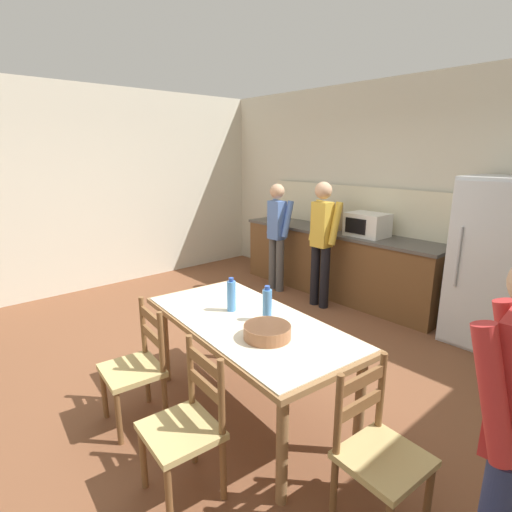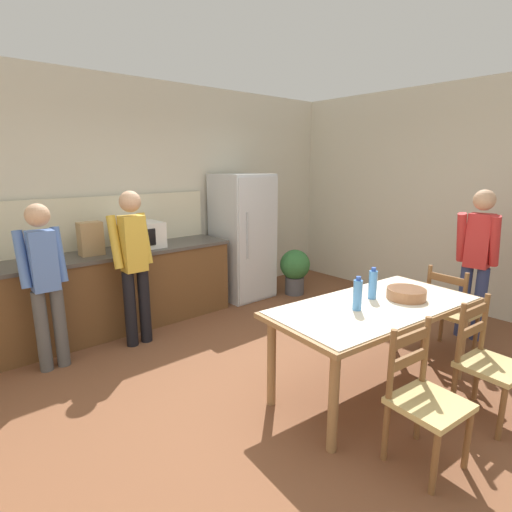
# 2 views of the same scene
# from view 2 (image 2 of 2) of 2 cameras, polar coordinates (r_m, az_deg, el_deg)

# --- Properties ---
(ground_plane) EXTENTS (8.32, 8.32, 0.00)m
(ground_plane) POSITION_cam_2_polar(r_m,az_deg,el_deg) (3.58, 3.48, -18.84)
(ground_plane) COLOR brown
(wall_back) EXTENTS (6.52, 0.12, 2.90)m
(wall_back) POSITION_cam_2_polar(r_m,az_deg,el_deg) (5.29, -16.95, 7.72)
(wall_back) COLOR beige
(wall_back) RESTS_ON ground
(wall_right) EXTENTS (0.12, 5.20, 2.90)m
(wall_right) POSITION_cam_2_polar(r_m,az_deg,el_deg) (5.83, 27.57, 7.25)
(wall_right) COLOR beige
(wall_right) RESTS_ON ground
(kitchen_counter) EXTENTS (3.09, 0.66, 0.92)m
(kitchen_counter) POSITION_cam_2_polar(r_m,az_deg,el_deg) (4.86, -20.98, -4.92)
(kitchen_counter) COLOR brown
(kitchen_counter) RESTS_ON ground
(counter_splashback) EXTENTS (3.05, 0.03, 0.60)m
(counter_splashback) POSITION_cam_2_polar(r_m,az_deg,el_deg) (4.98, -22.90, 4.32)
(counter_splashback) COLOR beige
(counter_splashback) RESTS_ON kitchen_counter
(refrigerator) EXTENTS (0.71, 0.73, 1.76)m
(refrigerator) POSITION_cam_2_polar(r_m,az_deg,el_deg) (5.68, -1.91, 2.76)
(refrigerator) COLOR silver
(refrigerator) RESTS_ON ground
(microwave) EXTENTS (0.50, 0.39, 0.30)m
(microwave) POSITION_cam_2_polar(r_m,az_deg,el_deg) (4.86, -16.26, 2.85)
(microwave) COLOR white
(microwave) RESTS_ON kitchen_counter
(paper_bag) EXTENTS (0.24, 0.16, 0.36)m
(paper_bag) POSITION_cam_2_polar(r_m,az_deg,el_deg) (4.65, -22.56, 2.30)
(paper_bag) COLOR tan
(paper_bag) RESTS_ON kitchen_counter
(dining_table) EXTENTS (1.88, 1.03, 0.78)m
(dining_table) POSITION_cam_2_polar(r_m,az_deg,el_deg) (3.43, 16.58, -7.96)
(dining_table) COLOR olive
(dining_table) RESTS_ON ground
(bottle_near_centre) EXTENTS (0.07, 0.07, 0.27)m
(bottle_near_centre) POSITION_cam_2_polar(r_m,az_deg,el_deg) (3.20, 14.31, -5.36)
(bottle_near_centre) COLOR #4C8ED6
(bottle_near_centre) RESTS_ON dining_table
(bottle_off_centre) EXTENTS (0.07, 0.07, 0.27)m
(bottle_off_centre) POSITION_cam_2_polar(r_m,az_deg,el_deg) (3.50, 16.34, -3.89)
(bottle_off_centre) COLOR #4C8ED6
(bottle_off_centre) RESTS_ON dining_table
(serving_bowl) EXTENTS (0.32, 0.32, 0.09)m
(serving_bowl) POSITION_cam_2_polar(r_m,az_deg,el_deg) (3.60, 20.67, -4.97)
(serving_bowl) COLOR #9E6642
(serving_bowl) RESTS_ON dining_table
(chair_head_end) EXTENTS (0.43, 0.45, 0.91)m
(chair_head_end) POSITION_cam_2_polar(r_m,az_deg,el_deg) (4.47, 25.99, -7.20)
(chair_head_end) COLOR brown
(chair_head_end) RESTS_ON ground
(chair_side_near_left) EXTENTS (0.46, 0.44, 0.91)m
(chair_side_near_left) POSITION_cam_2_polar(r_m,az_deg,el_deg) (2.87, 22.89, -18.35)
(chair_side_near_left) COLOR brown
(chair_side_near_left) RESTS_ON ground
(chair_side_near_right) EXTENTS (0.45, 0.43, 0.91)m
(chair_side_near_right) POSITION_cam_2_polar(r_m,az_deg,el_deg) (3.52, 30.11, -13.08)
(chair_side_near_right) COLOR brown
(chair_side_near_right) RESTS_ON ground
(person_at_sink) EXTENTS (0.39, 0.27, 1.56)m
(person_at_sink) POSITION_cam_2_polar(r_m,az_deg,el_deg) (4.09, -27.92, -2.90)
(person_at_sink) COLOR #4C4C4C
(person_at_sink) RESTS_ON ground
(person_at_counter) EXTENTS (0.41, 0.28, 1.63)m
(person_at_counter) POSITION_cam_2_polar(r_m,az_deg,el_deg) (4.30, -17.06, -0.61)
(person_at_counter) COLOR black
(person_at_counter) RESTS_ON ground
(person_by_table) EXTENTS (0.30, 0.43, 1.63)m
(person_by_table) POSITION_cam_2_polar(r_m,az_deg,el_deg) (4.86, 29.02, -0.16)
(person_by_table) COLOR navy
(person_by_table) RESTS_ON ground
(potted_plant) EXTENTS (0.44, 0.44, 0.67)m
(potted_plant) POSITION_cam_2_polar(r_m,az_deg,el_deg) (5.89, 5.58, -1.81)
(potted_plant) COLOR #4C4C51
(potted_plant) RESTS_ON ground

